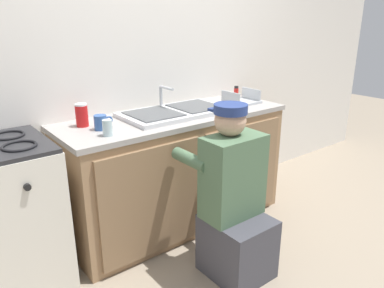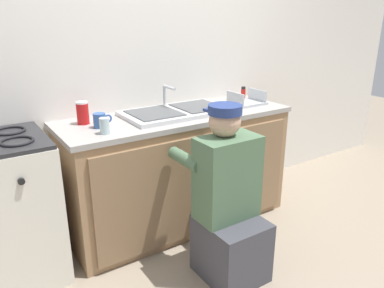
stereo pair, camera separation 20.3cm
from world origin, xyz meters
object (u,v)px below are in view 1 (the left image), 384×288
water_glass (107,128)px  dish_rack_tray (241,100)px  spice_bottle_red (236,92)px  sink_double_basin (175,112)px  plumber_person (234,207)px  soda_cup_red (82,115)px  coffee_mug (101,122)px

water_glass → dish_rack_tray: (1.27, 0.13, -0.03)m
spice_bottle_red → sink_double_basin: bearing=-169.5°
water_glass → dish_rack_tray: 1.27m
sink_double_basin → spice_bottle_red: size_ratio=7.62×
sink_double_basin → spice_bottle_red: sink_double_basin is taller
plumber_person → dish_rack_tray: (0.72, 0.68, 0.46)m
sink_double_basin → water_glass: (-0.63, -0.18, 0.03)m
spice_bottle_red → water_glass: 1.43m
water_glass → spice_bottle_red: bearing=12.8°
soda_cup_red → dish_rack_tray: (1.31, -0.16, -0.05)m
sink_double_basin → spice_bottle_red: 0.78m
dish_rack_tray → coffee_mug: dish_rack_tray is taller
coffee_mug → dish_rack_tray: bearing=-0.7°
water_glass → dish_rack_tray: dish_rack_tray is taller
plumber_person → coffee_mug: 1.00m
plumber_person → spice_bottle_red: (0.84, 0.87, 0.49)m
dish_rack_tray → water_glass: bearing=-174.1°
sink_double_basin → spice_bottle_red: (0.76, 0.14, 0.03)m
plumber_person → dish_rack_tray: plumber_person is taller
plumber_person → coffee_mug: plumber_person is taller
sink_double_basin → plumber_person: bearing=-96.0°
dish_rack_tray → sink_double_basin: bearing=176.1°
plumber_person → coffee_mug: (-0.53, 0.70, 0.48)m
soda_cup_red → dish_rack_tray: size_ratio=0.54×
soda_cup_red → water_glass: soda_cup_red is taller
plumber_person → coffee_mug: size_ratio=8.76×
spice_bottle_red → water_glass: bearing=-167.2°
plumber_person → dish_rack_tray: 1.09m
dish_rack_tray → coffee_mug: size_ratio=2.22×
soda_cup_red → coffee_mug: size_ratio=1.21×
coffee_mug → plumber_person: bearing=-53.0°
plumber_person → soda_cup_red: 1.15m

